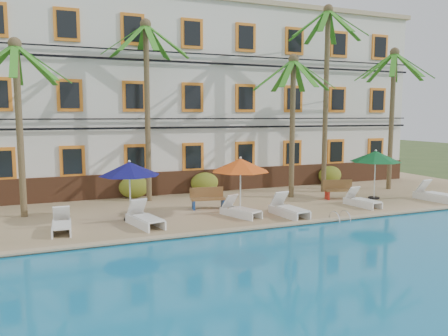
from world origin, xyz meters
name	(u,v)px	position (x,y,z in m)	size (l,w,h in m)	color
ground	(283,225)	(0.00, 0.00, 0.00)	(100.00, 100.00, 0.00)	#384C23
pool_deck	(234,199)	(0.00, 5.00, 0.12)	(30.00, 12.00, 0.25)	tan
swimming_pool	(423,286)	(0.00, -7.00, 0.10)	(26.00, 12.00, 0.20)	#1677AA
pool_coping	(295,223)	(0.00, -0.90, 0.28)	(30.00, 0.35, 0.06)	tan
hotel_building	(201,98)	(0.00, 9.98, 5.37)	(25.40, 6.44, 10.22)	silver
palm_a	(18,102)	(-9.55, 4.22, 4.82)	(4.09, 4.09, 7.07)	brown
palm_b	(147,87)	(-4.14, 5.65, 5.64)	(4.09, 4.09, 8.48)	brown
palm_c	(293,106)	(2.66, 3.91, 4.80)	(4.09, 4.09, 7.03)	brown
palm_d	(326,76)	(5.09, 4.65, 6.34)	(4.09, 4.09, 9.72)	brown
palm_e	(392,99)	(8.98, 4.04, 5.19)	(4.09, 4.09, 7.70)	brown
shrub_left	(134,187)	(-4.68, 6.60, 0.80)	(1.50, 0.90, 1.10)	#1D5418
shrub_mid	(205,183)	(-0.99, 6.60, 0.80)	(1.50, 0.90, 1.10)	#1D5418
shrub_right	(330,175)	(6.88, 6.60, 0.80)	(1.50, 0.90, 1.10)	#1D5418
umbrella_blue	(129,169)	(-5.66, 2.02, 2.26)	(2.36, 2.36, 2.36)	black
umbrella_red	(240,165)	(-1.32, 1.25, 2.30)	(2.41, 2.41, 2.41)	black
umbrella_green	(376,157)	(6.23, 2.03, 2.32)	(2.43, 2.43, 2.43)	black
lounger_a	(62,224)	(-8.21, 1.19, 0.52)	(0.71, 1.80, 0.84)	white
lounger_b	(144,218)	(-5.34, 0.94, 0.56)	(1.17, 2.11, 0.95)	white
lounger_c	(240,210)	(-1.43, 1.02, 0.53)	(1.29, 1.91, 0.85)	white
lounger_d	(288,208)	(0.43, 0.37, 0.55)	(0.92, 2.05, 0.94)	white
lounger_e	(362,200)	(4.48, 0.80, 0.52)	(0.85, 1.84, 0.84)	white
lounger_f	(435,194)	(8.60, 0.52, 0.57)	(1.06, 2.15, 0.97)	white
bench_left	(208,198)	(-2.13, 2.93, 0.72)	(1.56, 0.71, 0.93)	olive
bench_right	(339,189)	(4.62, 2.64, 0.72)	(1.57, 0.80, 0.93)	olive
pool_ladder	(340,220)	(1.94, -1.00, 0.25)	(0.54, 0.74, 0.74)	silver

